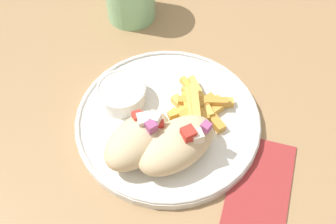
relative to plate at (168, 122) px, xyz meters
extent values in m
cube|color=#9E7A51|center=(-0.02, 0.04, -0.03)|extent=(1.43, 1.43, 0.04)
cube|color=maroon|center=(-0.02, -0.16, -0.01)|extent=(0.17, 0.12, 0.00)
cylinder|color=white|center=(0.00, 0.00, 0.00)|extent=(0.28, 0.28, 0.01)
torus|color=white|center=(0.00, 0.00, 0.01)|extent=(0.27, 0.27, 0.01)
ellipsoid|color=beige|center=(-0.05, -0.04, 0.03)|extent=(0.14, 0.11, 0.06)
cube|color=white|center=(-0.03, -0.06, 0.06)|extent=(0.02, 0.02, 0.01)
cube|color=silver|center=(-0.03, -0.07, 0.06)|extent=(0.02, 0.02, 0.02)
cube|color=red|center=(-0.04, -0.05, 0.06)|extent=(0.02, 0.02, 0.02)
cube|color=#A34C84|center=(-0.02, -0.07, 0.06)|extent=(0.01, 0.01, 0.01)
ellipsoid|color=beige|center=(-0.07, 0.01, 0.03)|extent=(0.12, 0.09, 0.06)
cube|color=silver|center=(-0.05, 0.01, 0.06)|extent=(0.03, 0.03, 0.02)
cube|color=#B7D693|center=(-0.05, 0.01, 0.06)|extent=(0.02, 0.02, 0.01)
cube|color=red|center=(-0.05, 0.02, 0.06)|extent=(0.02, 0.02, 0.01)
cube|color=white|center=(-0.04, -0.01, 0.07)|extent=(0.02, 0.02, 0.01)
cube|color=#A34C84|center=(-0.06, -0.01, 0.07)|extent=(0.02, 0.02, 0.01)
cube|color=red|center=(-0.05, 0.01, 0.06)|extent=(0.02, 0.02, 0.01)
cube|color=red|center=(-0.04, -0.01, 0.05)|extent=(0.01, 0.01, 0.01)
cube|color=gold|center=(0.02, -0.03, 0.01)|extent=(0.07, 0.04, 0.01)
cube|color=gold|center=(0.02, -0.04, 0.01)|extent=(0.08, 0.04, 0.01)
cube|color=gold|center=(0.02, -0.04, 0.01)|extent=(0.07, 0.01, 0.01)
cube|color=gold|center=(0.04, -0.02, 0.01)|extent=(0.07, 0.06, 0.01)
cube|color=gold|center=(0.03, -0.04, 0.01)|extent=(0.01, 0.06, 0.01)
cube|color=gold|center=(0.01, -0.03, 0.01)|extent=(0.02, 0.06, 0.01)
cube|color=gold|center=(0.06, -0.02, 0.01)|extent=(0.04, 0.08, 0.01)
cube|color=gold|center=(0.04, -0.04, 0.01)|extent=(0.05, 0.08, 0.01)
cube|color=gold|center=(0.05, -0.04, 0.01)|extent=(0.06, 0.07, 0.01)
cube|color=#E5B251|center=(0.02, -0.03, 0.01)|extent=(0.04, 0.08, 0.01)
cube|color=gold|center=(0.03, -0.03, 0.02)|extent=(0.07, 0.06, 0.01)
cube|color=#E5B251|center=(0.05, -0.02, 0.02)|extent=(0.06, 0.07, 0.01)
cube|color=#E5B251|center=(0.03, -0.02, 0.03)|extent=(0.05, 0.04, 0.01)
cube|color=gold|center=(0.03, -0.03, 0.02)|extent=(0.06, 0.03, 0.01)
cube|color=#E5B251|center=(0.03, -0.03, 0.03)|extent=(0.06, 0.04, 0.01)
cube|color=gold|center=(0.02, -0.02, 0.02)|extent=(0.06, 0.05, 0.01)
cube|color=gold|center=(0.04, -0.02, 0.02)|extent=(0.04, 0.06, 0.01)
cube|color=gold|center=(0.05, -0.03, 0.02)|extent=(0.05, 0.07, 0.01)
cylinder|color=white|center=(0.00, 0.08, 0.02)|extent=(0.07, 0.07, 0.03)
cylinder|color=beige|center=(0.00, 0.08, 0.03)|extent=(0.06, 0.06, 0.01)
torus|color=white|center=(0.00, 0.08, 0.03)|extent=(0.08, 0.08, 0.00)
camera|label=1|loc=(-0.34, -0.20, 0.57)|focal=50.00mm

